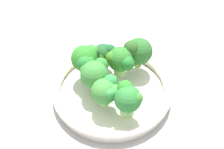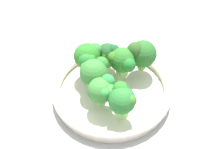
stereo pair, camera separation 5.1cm
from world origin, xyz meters
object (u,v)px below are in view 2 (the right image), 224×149
(broccoli_floret_0, at_px, (141,53))
(broccoli_floret_5, at_px, (122,99))
(broccoli_floret_2, at_px, (88,57))
(broccoli_floret_6, at_px, (122,62))
(broccoli_floret_1, at_px, (103,90))
(broccoli_floret_4, at_px, (108,53))
(bowl, at_px, (112,89))
(broccoli_floret_3, at_px, (94,72))

(broccoli_floret_0, xyz_separation_m, broccoli_floret_5, (-0.09, 0.11, -0.00))
(broccoli_floret_2, relative_size, broccoli_floret_6, 1.09)
(broccoli_floret_1, relative_size, broccoli_floret_2, 0.83)
(broccoli_floret_0, xyz_separation_m, broccoli_floret_2, (0.05, 0.10, 0.00))
(broccoli_floret_2, height_order, broccoli_floret_4, broccoli_floret_2)
(broccoli_floret_5, bearing_deg, broccoli_floret_0, -51.04)
(broccoli_floret_6, bearing_deg, broccoli_floret_5, 146.81)
(broccoli_floret_0, height_order, broccoli_floret_1, broccoli_floret_0)
(bowl, bearing_deg, broccoli_floret_6, -67.79)
(broccoli_floret_1, xyz_separation_m, broccoli_floret_4, (0.09, -0.07, -0.00))
(bowl, xyz_separation_m, broccoli_floret_1, (-0.03, 0.04, 0.05))
(bowl, bearing_deg, broccoli_floret_1, 128.18)
(broccoli_floret_3, relative_size, broccoli_floret_5, 1.03)
(broccoli_floret_1, distance_m, broccoli_floret_2, 0.09)
(broccoli_floret_0, height_order, broccoli_floret_6, broccoli_floret_0)
(broccoli_floret_6, bearing_deg, broccoli_floret_2, 51.05)
(broccoli_floret_5, relative_size, broccoli_floret_6, 0.99)
(broccoli_floret_1, height_order, broccoli_floret_3, broccoli_floret_3)
(broccoli_floret_5, height_order, broccoli_floret_6, same)
(broccoli_floret_1, bearing_deg, broccoli_floret_6, -58.26)
(broccoli_floret_0, relative_size, broccoli_floret_3, 1.07)
(broccoli_floret_1, distance_m, broccoli_floret_4, 0.12)
(broccoli_floret_5, xyz_separation_m, broccoli_floret_6, (0.09, -0.06, -0.00))
(broccoli_floret_2, bearing_deg, broccoli_floret_3, 168.15)
(broccoli_floret_1, xyz_separation_m, broccoli_floret_3, (0.05, -0.01, 0.00))
(broccoli_floret_2, bearing_deg, bowl, -158.26)
(broccoli_floret_5, bearing_deg, broccoli_floret_2, -0.26)
(broccoli_floret_0, distance_m, broccoli_floret_2, 0.12)
(bowl, distance_m, broccoli_floret_6, 0.07)
(broccoli_floret_4, bearing_deg, broccoli_floret_0, -133.57)
(bowl, height_order, broccoli_floret_2, broccoli_floret_2)
(broccoli_floret_3, bearing_deg, broccoli_floret_6, -91.50)
(broccoli_floret_0, xyz_separation_m, broccoli_floret_1, (-0.04, 0.12, -0.01))
(broccoli_floret_0, xyz_separation_m, broccoli_floret_3, (0.00, 0.11, -0.00))
(broccoli_floret_0, height_order, broccoli_floret_4, broccoli_floret_0)
(broccoli_floret_2, xyz_separation_m, broccoli_floret_3, (-0.04, 0.01, -0.01))
(broccoli_floret_1, distance_m, broccoli_floret_6, 0.09)
(broccoli_floret_5, bearing_deg, broccoli_floret_4, -21.12)
(broccoli_floret_3, height_order, broccoli_floret_4, broccoli_floret_3)
(broccoli_floret_0, xyz_separation_m, broccoli_floret_4, (0.05, 0.05, -0.01))
(broccoli_floret_5, distance_m, broccoli_floret_6, 0.10)
(bowl, bearing_deg, broccoli_floret_4, -24.59)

